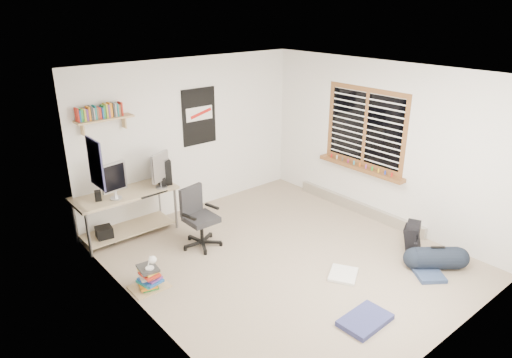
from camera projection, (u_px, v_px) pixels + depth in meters
floor at (284, 258)px, 6.26m from camera, size 4.00×4.50×0.01m
ceiling at (289, 73)px, 5.35m from camera, size 4.00×4.50×0.01m
back_wall at (191, 136)px, 7.42m from camera, size 4.00×0.01×2.50m
left_wall at (143, 217)px, 4.61m from camera, size 0.01×4.50×2.50m
right_wall at (382, 144)px, 7.00m from camera, size 0.01×4.50×2.50m
desk at (127, 213)px, 6.76m from camera, size 1.60×1.08×0.67m
monitor_left at (115, 187)px, 6.34m from camera, size 0.39×0.16×0.41m
monitor_right at (161, 176)px, 6.72m from camera, size 0.39×0.26×0.42m
pc_tower at (162, 171)px, 6.95m from camera, size 0.28×0.43×0.41m
keyboard at (152, 193)px, 6.64m from camera, size 0.43×0.18×0.02m
speaker_left at (98, 197)px, 6.33m from camera, size 0.11×0.11×0.17m
speaker_right at (162, 183)px, 6.79m from camera, size 0.11×0.11×0.18m
office_chair at (201, 215)px, 6.41m from camera, size 0.67×0.67×0.88m
wall_shelf at (104, 119)px, 6.28m from camera, size 0.80×0.22×0.24m
poster_back_wall at (199, 117)px, 7.38m from camera, size 0.62×0.03×0.92m
poster_left_wall at (95, 163)px, 5.39m from camera, size 0.02×0.42×0.60m
window at (365, 128)px, 7.11m from camera, size 0.10×1.50×1.26m
baseboard_heater at (358, 207)px, 7.61m from camera, size 0.08×2.50×0.18m
backpack at (412, 238)px, 6.37m from camera, size 0.34×0.32×0.37m
duffel_bag at (436, 259)px, 5.98m from camera, size 0.42×0.42×0.58m
tshirt at (343, 274)px, 5.85m from camera, size 0.51×0.49×0.04m
jeans_a at (365, 320)px, 4.99m from camera, size 0.59×0.39×0.06m
jeans_b at (428, 273)px, 5.87m from camera, size 0.53×0.55×0.06m
book_stack at (148, 277)px, 5.57m from camera, size 0.56×0.50×0.32m
desk_lamp at (149, 261)px, 5.48m from camera, size 0.17×0.20×0.18m
subwoofer at (105, 235)px, 6.59m from camera, size 0.25×0.25×0.25m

